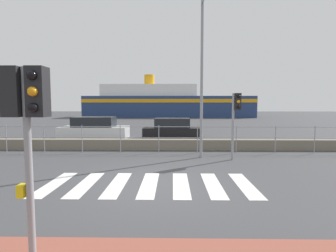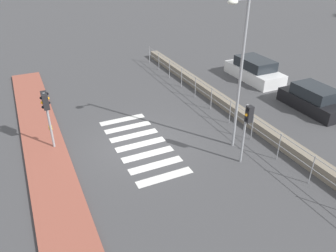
{
  "view_description": "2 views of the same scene",
  "coord_description": "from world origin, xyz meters",
  "px_view_note": "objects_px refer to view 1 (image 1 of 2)",
  "views": [
    {
      "loc": [
        0.65,
        -7.23,
        2.26
      ],
      "look_at": [
        0.48,
        2.0,
        1.5
      ],
      "focal_mm": 28.0,
      "sensor_mm": 36.0,
      "label": 1
    },
    {
      "loc": [
        12.2,
        -4.34,
        8.23
      ],
      "look_at": [
        0.87,
        1.0,
        1.2
      ],
      "focal_mm": 35.0,
      "sensor_mm": 36.0,
      "label": 2
    }
  ],
  "objects_px": {
    "traffic_light_near": "(26,112)",
    "ferry_boat": "(165,103)",
    "traffic_light_far": "(236,111)",
    "parked_car_white": "(95,129)",
    "parked_car_black": "(172,130)",
    "streetlamp": "(202,62)"
  },
  "relations": [
    {
      "from": "streetlamp",
      "to": "ferry_boat",
      "type": "xyz_separation_m",
      "value": [
        -2.58,
        36.52,
        -1.55
      ]
    },
    {
      "from": "ferry_boat",
      "to": "parked_car_black",
      "type": "xyz_separation_m",
      "value": [
        1.33,
        -30.13,
        -1.88
      ]
    },
    {
      "from": "parked_car_white",
      "to": "parked_car_black",
      "type": "xyz_separation_m",
      "value": [
        5.19,
        -0.0,
        -0.03
      ]
    },
    {
      "from": "traffic_light_near",
      "to": "traffic_light_far",
      "type": "distance_m",
      "value": 8.41
    },
    {
      "from": "traffic_light_near",
      "to": "ferry_boat",
      "type": "height_order",
      "value": "ferry_boat"
    },
    {
      "from": "streetlamp",
      "to": "parked_car_white",
      "type": "xyz_separation_m",
      "value": [
        -6.44,
        6.39,
        -3.39
      ]
    },
    {
      "from": "traffic_light_far",
      "to": "parked_car_black",
      "type": "relative_size",
      "value": 0.71
    },
    {
      "from": "traffic_light_near",
      "to": "parked_car_white",
      "type": "bearing_deg",
      "value": 103.16
    },
    {
      "from": "parked_car_black",
      "to": "traffic_light_far",
      "type": "bearing_deg",
      "value": -68.89
    },
    {
      "from": "traffic_light_near",
      "to": "parked_car_white",
      "type": "height_order",
      "value": "traffic_light_near"
    },
    {
      "from": "traffic_light_near",
      "to": "streetlamp",
      "type": "relative_size",
      "value": 0.42
    },
    {
      "from": "ferry_boat",
      "to": "parked_car_black",
      "type": "relative_size",
      "value": 7.8
    },
    {
      "from": "ferry_boat",
      "to": "streetlamp",
      "type": "bearing_deg",
      "value": -85.95
    },
    {
      "from": "traffic_light_near",
      "to": "traffic_light_far",
      "type": "relative_size",
      "value": 1.02
    },
    {
      "from": "traffic_light_near",
      "to": "ferry_boat",
      "type": "bearing_deg",
      "value": 89.17
    },
    {
      "from": "parked_car_white",
      "to": "streetlamp",
      "type": "bearing_deg",
      "value": -44.77
    },
    {
      "from": "traffic_light_far",
      "to": "parked_car_white",
      "type": "bearing_deg",
      "value": 139.25
    },
    {
      "from": "traffic_light_near",
      "to": "streetlamp",
      "type": "height_order",
      "value": "streetlamp"
    },
    {
      "from": "parked_car_black",
      "to": "traffic_light_near",
      "type": "bearing_deg",
      "value": -98.15
    },
    {
      "from": "traffic_light_far",
      "to": "ferry_boat",
      "type": "distance_m",
      "value": 37.04
    },
    {
      "from": "traffic_light_near",
      "to": "parked_car_black",
      "type": "height_order",
      "value": "traffic_light_near"
    },
    {
      "from": "parked_car_black",
      "to": "ferry_boat",
      "type": "bearing_deg",
      "value": 92.53
    }
  ]
}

